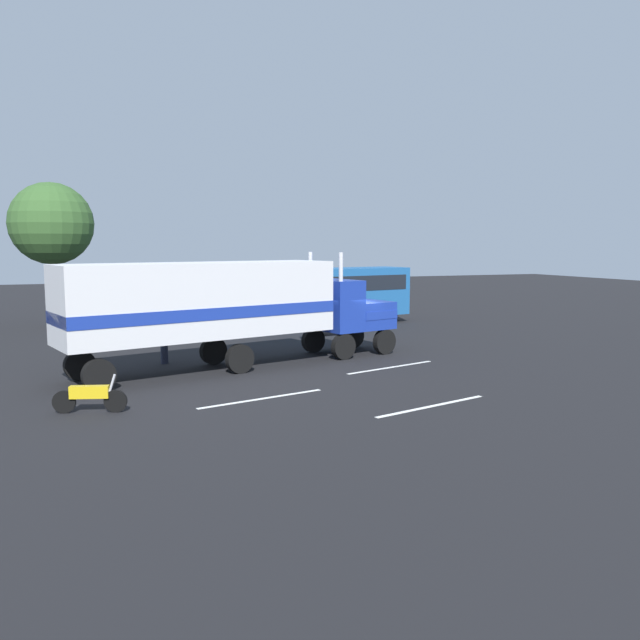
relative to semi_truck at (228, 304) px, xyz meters
The scene contains 9 objects.
ground_plane 6.39m from the semi_truck, 13.00° to the left, with size 120.00×120.00×0.00m, color black.
lane_stripe_near 6.86m from the semi_truck, 19.99° to the right, with size 4.40×0.16×0.01m, color silver.
lane_stripe_mid 5.89m from the semi_truck, 92.02° to the right, with size 4.40×0.16×0.01m, color silver.
lane_stripe_far 9.48m from the semi_truck, 61.96° to the right, with size 4.40×0.16×0.01m, color silver.
semi_truck is the anchor object (origin of this frame).
person_bystander 3.37m from the semi_truck, 138.92° to the left, with size 0.43×0.48×1.63m.
parked_bus 13.93m from the semi_truck, 52.71° to the left, with size 11.28×4.49×3.40m.
motorcycle 7.62m from the semi_truck, 135.77° to the right, with size 2.04×0.72×1.12m.
tree_left 17.87m from the semi_truck, 111.96° to the left, with size 4.74×4.74×8.40m.
Camera 1 is at (-11.35, -25.64, 4.82)m, focal length 35.96 mm.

